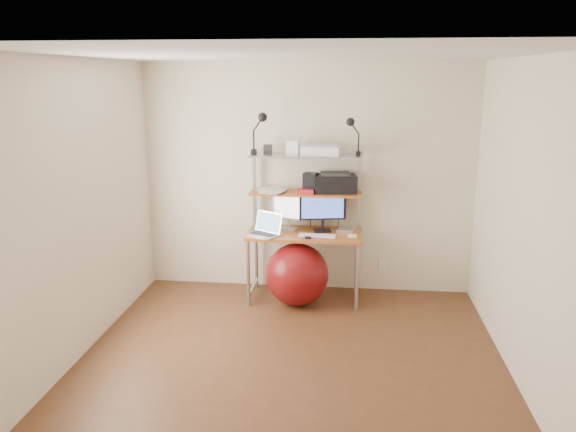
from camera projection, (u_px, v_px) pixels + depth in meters
The scene contains 20 objects.
room at pixel (290, 220), 4.40m from camera, with size 3.60×3.60×3.60m.
computer_desk at pixel (305, 211), 5.92m from camera, with size 1.20×0.60×1.57m.
wall_outlet at pixel (382, 264), 6.27m from camera, with size 0.08×0.01×0.12m, color white.
monitor_silver at pixel (289, 209), 6.00m from camera, with size 0.36×0.18×0.42m.
monitor_black at pixel (323, 208), 5.92m from camera, with size 0.49×0.17×0.50m.
laptop at pixel (266, 230), 5.84m from camera, with size 0.42×0.39×0.29m.
keyboard at pixel (317, 236), 5.79m from camera, with size 0.38×0.11×0.01m, color white.
mouse at pixel (352, 236), 5.76m from camera, with size 0.09×0.05×0.02m, color white.
mac_mini at pixel (347, 230), 5.95m from camera, with size 0.18×0.18×0.03m, color silver.
phone at pixel (308, 237), 5.74m from camera, with size 0.06×0.12×0.01m, color black.
printer at pixel (335, 183), 5.93m from camera, with size 0.47×0.35×0.21m.
nas_cube at pixel (310, 183), 5.92m from camera, with size 0.14×0.14×0.20m, color black.
red_box at pixel (306, 191), 5.85m from camera, with size 0.17×0.11×0.05m, color red.
scanner at pixel (321, 150), 5.81m from camera, with size 0.42×0.30×0.10m.
box_white at pixel (293, 147), 5.82m from camera, with size 0.13×0.11×0.15m, color white.
box_grey at pixel (268, 149), 5.90m from camera, with size 0.09×0.09×0.09m, color #2E2E31.
clip_lamp_left at pixel (261, 124), 5.75m from camera, with size 0.17×0.10×0.43m.
clip_lamp_right at pixel (352, 128), 5.67m from camera, with size 0.15×0.09×0.39m.
exercise_ball at pixel (297, 274), 5.86m from camera, with size 0.66×0.66×0.66m, color maroon.
paper_stack at pixel (272, 190), 5.97m from camera, with size 0.38×0.41×0.02m.
Camera 1 is at (0.45, -4.24, 2.35)m, focal length 35.00 mm.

